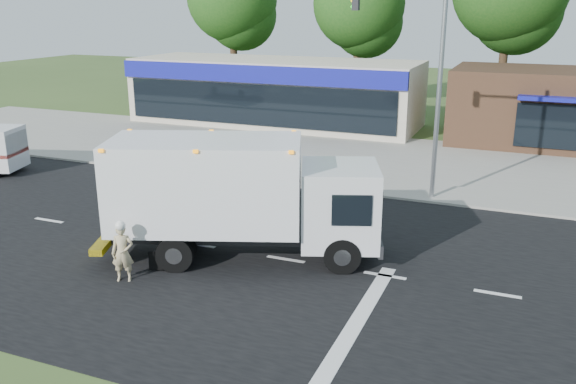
% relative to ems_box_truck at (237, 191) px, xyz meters
% --- Properties ---
extents(ground, '(120.00, 120.00, 0.00)m').
position_rel_ems_box_truck_xyz_m(ground, '(1.41, 0.34, -2.08)').
color(ground, '#385123').
rests_on(ground, ground).
extents(road_asphalt, '(60.00, 14.00, 0.02)m').
position_rel_ems_box_truck_xyz_m(road_asphalt, '(1.41, 0.34, -2.07)').
color(road_asphalt, black).
rests_on(road_asphalt, ground).
extents(sidewalk, '(60.00, 2.40, 0.12)m').
position_rel_ems_box_truck_xyz_m(sidewalk, '(1.41, 8.54, -2.02)').
color(sidewalk, gray).
rests_on(sidewalk, ground).
extents(parking_apron, '(60.00, 9.00, 0.02)m').
position_rel_ems_box_truck_xyz_m(parking_apron, '(1.41, 14.34, -2.07)').
color(parking_apron, gray).
rests_on(parking_apron, ground).
extents(lane_markings, '(55.20, 7.00, 0.01)m').
position_rel_ems_box_truck_xyz_m(lane_markings, '(2.76, -1.01, -2.06)').
color(lane_markings, silver).
rests_on(lane_markings, road_asphalt).
extents(ems_box_truck, '(8.50, 5.16, 3.61)m').
position_rel_ems_box_truck_xyz_m(ems_box_truck, '(0.00, 0.00, 0.00)').
color(ems_box_truck, black).
rests_on(ems_box_truck, ground).
extents(emergency_worker, '(0.71, 0.61, 1.74)m').
position_rel_ems_box_truck_xyz_m(emergency_worker, '(-2.14, -2.66, -1.22)').
color(emergency_worker, tan).
rests_on(emergency_worker, ground).
extents(retail_strip_mall, '(18.00, 6.20, 4.00)m').
position_rel_ems_box_truck_xyz_m(retail_strip_mall, '(-7.59, 20.27, -0.07)').
color(retail_strip_mall, '#BDB29D').
rests_on(retail_strip_mall, ground).
extents(brown_storefront, '(10.00, 6.70, 4.00)m').
position_rel_ems_box_truck_xyz_m(brown_storefront, '(8.41, 20.32, -0.08)').
color(brown_storefront, '#382316').
rests_on(brown_storefront, ground).
extents(traffic_signal_pole, '(3.51, 0.25, 8.00)m').
position_rel_ems_box_truck_xyz_m(traffic_signal_pole, '(3.77, 7.94, 2.84)').
color(traffic_signal_pole, gray).
rests_on(traffic_signal_pole, ground).
extents(background_trees, '(36.77, 7.39, 12.10)m').
position_rel_ems_box_truck_xyz_m(background_trees, '(0.57, 28.50, 5.30)').
color(background_trees, '#332114').
rests_on(background_trees, ground).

